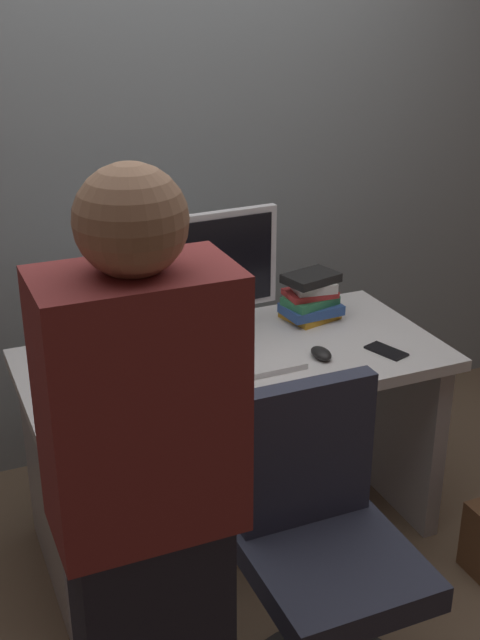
# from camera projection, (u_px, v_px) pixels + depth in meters

# --- Properties ---
(ground_plane) EXTENTS (9.00, 9.00, 0.00)m
(ground_plane) POSITION_uv_depth(u_px,v_px,m) (235.00, 531.00, 3.10)
(ground_plane) COLOR brown
(wall_back) EXTENTS (6.40, 0.10, 3.00)m
(wall_back) POSITION_uv_depth(u_px,v_px,m) (153.00, 96.00, 3.19)
(wall_back) COLOR gray
(wall_back) RESTS_ON ground
(desk) EXTENTS (1.45, 0.71, 0.74)m
(desk) POSITION_uv_depth(u_px,v_px,m) (234.00, 413.00, 2.90)
(desk) COLOR white
(desk) RESTS_ON ground
(office_chair) EXTENTS (0.52, 0.52, 0.94)m
(office_chair) POSITION_uv_depth(u_px,v_px,m) (325.00, 566.00, 2.28)
(office_chair) COLOR black
(office_chair) RESTS_ON ground
(person_at_desk) EXTENTS (0.40, 0.24, 1.64)m
(person_at_desk) POSITION_uv_depth(u_px,v_px,m) (147.00, 525.00, 1.79)
(person_at_desk) COLOR #262838
(person_at_desk) RESTS_ON ground
(monitor) EXTENTS (0.54, 0.15, 0.46)m
(monitor) POSITION_uv_depth(u_px,v_px,m) (206.00, 269.00, 2.85)
(monitor) COLOR silver
(monitor) RESTS_ON desk
(keyboard) EXTENTS (0.43, 0.14, 0.02)m
(keyboard) POSITION_uv_depth(u_px,v_px,m) (241.00, 370.00, 2.68)
(keyboard) COLOR white
(keyboard) RESTS_ON desk
(mouse) EXTENTS (0.06, 0.10, 0.03)m
(mouse) POSITION_uv_depth(u_px,v_px,m) (321.00, 353.00, 2.78)
(mouse) COLOR black
(mouse) RESTS_ON desk
(cup_near_keyboard) EXTENTS (0.07, 0.07, 0.10)m
(cup_near_keyboard) POSITION_uv_depth(u_px,v_px,m) (106.00, 392.00, 2.46)
(cup_near_keyboard) COLOR white
(cup_near_keyboard) RESTS_ON desk
(cup_by_monitor) EXTENTS (0.08, 0.08, 0.09)m
(cup_by_monitor) POSITION_uv_depth(u_px,v_px,m) (68.00, 349.00, 2.75)
(cup_by_monitor) COLOR silver
(cup_by_monitor) RESTS_ON desk
(book_stack) EXTENTS (0.22, 0.20, 0.18)m
(book_stack) POSITION_uv_depth(u_px,v_px,m) (311.00, 298.00, 3.06)
(book_stack) COLOR gold
(book_stack) RESTS_ON desk
(cell_phone) EXTENTS (0.11, 0.16, 0.01)m
(cell_phone) POSITION_uv_depth(u_px,v_px,m) (386.00, 351.00, 2.83)
(cell_phone) COLOR black
(cell_phone) RESTS_ON desk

